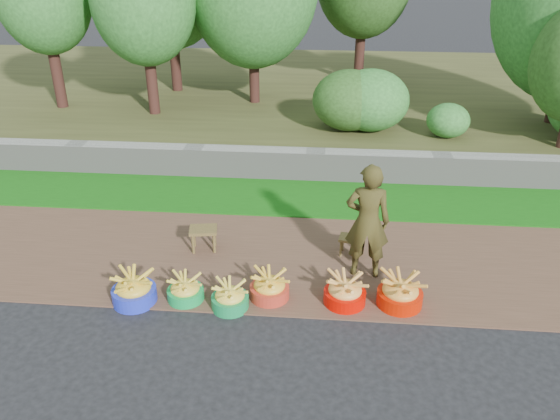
# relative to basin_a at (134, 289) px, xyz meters

# --- Properties ---
(ground_plane) EXTENTS (120.00, 120.00, 0.00)m
(ground_plane) POSITION_rel_basin_a_xyz_m (2.07, -0.15, -0.18)
(ground_plane) COLOR black
(ground_plane) RESTS_ON ground
(dirt_shoulder) EXTENTS (80.00, 2.50, 0.02)m
(dirt_shoulder) POSITION_rel_basin_a_xyz_m (2.07, 1.10, -0.17)
(dirt_shoulder) COLOR brown
(dirt_shoulder) RESTS_ON ground
(grass_verge) EXTENTS (80.00, 1.50, 0.04)m
(grass_verge) POSITION_rel_basin_a_xyz_m (2.07, 3.10, -0.16)
(grass_verge) COLOR #145E0F
(grass_verge) RESTS_ON ground
(retaining_wall) EXTENTS (80.00, 0.35, 0.55)m
(retaining_wall) POSITION_rel_basin_a_xyz_m (2.07, 3.95, 0.10)
(retaining_wall) COLOR gray
(retaining_wall) RESTS_ON ground
(earth_bank) EXTENTS (80.00, 10.00, 0.50)m
(earth_bank) POSITION_rel_basin_a_xyz_m (2.07, 8.85, 0.07)
(earth_bank) COLOR #434420
(earth_bank) RESTS_ON ground
(basin_a) EXTENTS (0.53, 0.53, 0.40)m
(basin_a) POSITION_rel_basin_a_xyz_m (0.00, 0.00, 0.00)
(basin_a) COLOR #202FCA
(basin_a) RESTS_ON ground
(basin_b) EXTENTS (0.44, 0.44, 0.33)m
(basin_b) POSITION_rel_basin_a_xyz_m (0.61, 0.09, -0.03)
(basin_b) COLOR #0E9843
(basin_b) RESTS_ON ground
(basin_c) EXTENTS (0.45, 0.45, 0.33)m
(basin_c) POSITION_rel_basin_a_xyz_m (1.18, -0.02, -0.03)
(basin_c) COLOR #138243
(basin_c) RESTS_ON ground
(basin_d) EXTENTS (0.48, 0.48, 0.36)m
(basin_d) POSITION_rel_basin_a_xyz_m (1.63, 0.21, -0.02)
(basin_d) COLOR #B22F1F
(basin_d) RESTS_ON ground
(basin_e) EXTENTS (0.51, 0.51, 0.38)m
(basin_e) POSITION_rel_basin_a_xyz_m (2.54, 0.19, -0.01)
(basin_e) COLOR #CE0900
(basin_e) RESTS_ON ground
(basin_f) EXTENTS (0.54, 0.54, 0.41)m
(basin_f) POSITION_rel_basin_a_xyz_m (3.20, 0.21, 0.00)
(basin_f) COLOR #C21701
(basin_f) RESTS_ON ground
(stool_left) EXTENTS (0.42, 0.35, 0.33)m
(stool_left) POSITION_rel_basin_a_xyz_m (0.59, 1.27, 0.11)
(stool_left) COLOR brown
(stool_left) RESTS_ON dirt_shoulder
(stool_right) EXTENTS (0.35, 0.29, 0.28)m
(stool_right) POSITION_rel_basin_a_xyz_m (2.64, 1.31, 0.06)
(stool_right) COLOR brown
(stool_right) RESTS_ON dirt_shoulder
(vendor_woman) EXTENTS (0.58, 0.40, 1.54)m
(vendor_woman) POSITION_rel_basin_a_xyz_m (2.80, 0.85, 0.61)
(vendor_woman) COLOR black
(vendor_woman) RESTS_ON dirt_shoulder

